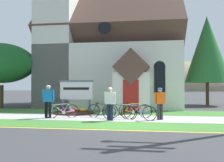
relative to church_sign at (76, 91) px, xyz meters
name	(u,v)px	position (x,y,z in m)	size (l,w,h in m)	color
ground	(130,114)	(3.48, -0.33, -1.39)	(140.00, 140.00, 0.00)	#3D3D3F
sidewalk_slab	(91,117)	(1.48, -2.27, -1.38)	(32.00, 2.56, 0.01)	#B7B5AD
grass_verge	(79,124)	(1.48, -4.56, -1.38)	(32.00, 2.02, 0.01)	#427F33
church_lawn	(100,112)	(1.48, 0.51, -1.38)	(24.00, 2.99, 0.01)	#427F33
curb_paint_stripe	(70,129)	(1.48, -5.72, -1.38)	(28.00, 0.16, 0.01)	yellow
church_building	(108,54)	(1.06, 6.03, 3.20)	(11.65, 10.62, 13.32)	silver
church_sign	(76,91)	(0.00, 0.00, 0.00)	(2.25, 0.14, 2.08)	slate
flower_bed	(74,112)	(0.00, -0.51, -1.31)	(2.52, 2.52, 0.34)	#382319
bicycle_blue	(140,112)	(4.14, -2.83, -1.01)	(1.69, 0.50, 0.80)	black
bicycle_green	(62,111)	(-0.01, -2.59, -1.01)	(1.68, 0.69, 0.83)	black
bicycle_red	(102,111)	(2.13, -2.23, -1.01)	(1.75, 0.37, 0.83)	black
bicycle_orange	(135,110)	(3.86, -1.87, -1.01)	(1.80, 0.13, 0.82)	black
bicycle_black	(118,112)	(3.04, -2.64, -1.01)	(1.74, 0.20, 0.81)	black
cyclist_in_blue_jersey	(48,98)	(-0.70, -2.80, -0.35)	(0.68, 0.29, 1.75)	black
cyclist_in_white_jersey	(160,101)	(5.14, -2.65, -0.45)	(0.57, 0.44, 1.62)	#2D2D33
cyclist_in_orange_jersey	(110,101)	(2.70, -3.26, -0.43)	(0.60, 0.40, 1.64)	#191E38
roadside_conifer	(207,49)	(9.80, 7.18, 3.56)	(3.90, 3.90, 7.90)	#4C3823
yard_deciduous_tree	(2,63)	(-6.51, 1.99, 2.05)	(4.97, 4.97, 4.95)	#4C3823
distant_hill	(160,90)	(9.90, 80.81, -1.39)	(72.81, 44.49, 22.93)	#847A5B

